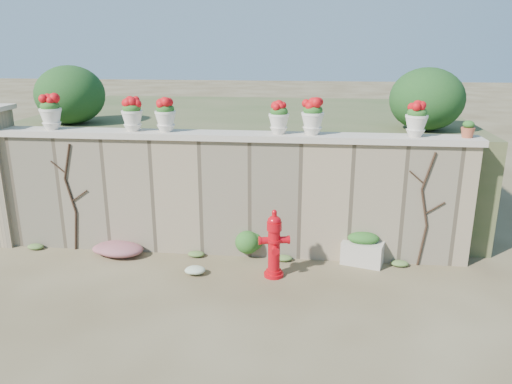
# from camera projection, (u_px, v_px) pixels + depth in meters

# --- Properties ---
(ground) EXTENTS (80.00, 80.00, 0.00)m
(ground) POSITION_uv_depth(u_px,v_px,m) (207.00, 302.00, 7.05)
(ground) COLOR #4E3E27
(ground) RESTS_ON ground
(stone_wall) EXTENTS (8.00, 0.40, 2.00)m
(stone_wall) POSITION_uv_depth(u_px,v_px,m) (227.00, 197.00, 8.47)
(stone_wall) COLOR gray
(stone_wall) RESTS_ON ground
(wall_cap) EXTENTS (8.10, 0.52, 0.10)m
(wall_cap) POSITION_uv_depth(u_px,v_px,m) (226.00, 136.00, 8.16)
(wall_cap) COLOR beige
(wall_cap) RESTS_ON stone_wall
(raised_fill) EXTENTS (9.00, 6.00, 2.00)m
(raised_fill) POSITION_uv_depth(u_px,v_px,m) (250.00, 155.00, 11.51)
(raised_fill) COLOR #384C23
(raised_fill) RESTS_ON ground
(back_shrub_left) EXTENTS (1.30, 1.30, 1.10)m
(back_shrub_left) POSITION_uv_depth(u_px,v_px,m) (70.00, 95.00, 9.49)
(back_shrub_left) COLOR #143814
(back_shrub_left) RESTS_ON raised_fill
(back_shrub_right) EXTENTS (1.30, 1.30, 1.10)m
(back_shrub_right) POSITION_uv_depth(u_px,v_px,m) (427.00, 99.00, 8.80)
(back_shrub_right) COLOR #143814
(back_shrub_right) RESTS_ON raised_fill
(vine_left) EXTENTS (0.60, 0.04, 1.91)m
(vine_left) POSITION_uv_depth(u_px,v_px,m) (71.00, 196.00, 8.54)
(vine_left) COLOR black
(vine_left) RESTS_ON ground
(vine_right) EXTENTS (0.60, 0.04, 1.91)m
(vine_right) POSITION_uv_depth(u_px,v_px,m) (425.00, 208.00, 7.92)
(vine_right) COLOR black
(vine_right) RESTS_ON ground
(fire_hydrant) EXTENTS (0.47, 0.34, 1.09)m
(fire_hydrant) POSITION_uv_depth(u_px,v_px,m) (274.00, 244.00, 7.68)
(fire_hydrant) COLOR #BA0710
(fire_hydrant) RESTS_ON ground
(planter_box) EXTENTS (0.74, 0.55, 0.55)m
(planter_box) POSITION_uv_depth(u_px,v_px,m) (363.00, 249.00, 8.21)
(planter_box) COLOR beige
(planter_box) RESTS_ON ground
(green_shrub) EXTENTS (0.66, 0.60, 0.63)m
(green_shrub) POSITION_uv_depth(u_px,v_px,m) (246.00, 241.00, 8.39)
(green_shrub) COLOR #1E5119
(green_shrub) RESTS_ON ground
(magenta_clump) EXTENTS (1.03, 0.69, 0.28)m
(magenta_clump) POSITION_uv_depth(u_px,v_px,m) (118.00, 247.00, 8.58)
(magenta_clump) COLOR #CB2871
(magenta_clump) RESTS_ON ground
(white_flowers) EXTENTS (0.47, 0.38, 0.17)m
(white_flowers) POSITION_uv_depth(u_px,v_px,m) (197.00, 269.00, 7.86)
(white_flowers) COLOR white
(white_flowers) RESTS_ON ground
(urn_pot_0) EXTENTS (0.36, 0.36, 0.57)m
(urn_pot_0) POSITION_uv_depth(u_px,v_px,m) (51.00, 113.00, 8.38)
(urn_pot_0) COLOR silver
(urn_pot_0) RESTS_ON wall_cap
(urn_pot_1) EXTENTS (0.35, 0.35, 0.55)m
(urn_pot_1) POSITION_uv_depth(u_px,v_px,m) (132.00, 115.00, 8.23)
(urn_pot_1) COLOR silver
(urn_pot_1) RESTS_ON wall_cap
(urn_pot_2) EXTENTS (0.35, 0.35, 0.54)m
(urn_pot_2) POSITION_uv_depth(u_px,v_px,m) (165.00, 115.00, 8.17)
(urn_pot_2) COLOR silver
(urn_pot_2) RESTS_ON wall_cap
(urn_pot_3) EXTENTS (0.33, 0.33, 0.52)m
(urn_pot_3) POSITION_uv_depth(u_px,v_px,m) (279.00, 118.00, 7.98)
(urn_pot_3) COLOR silver
(urn_pot_3) RESTS_ON wall_cap
(urn_pot_4) EXTENTS (0.36, 0.36, 0.56)m
(urn_pot_4) POSITION_uv_depth(u_px,v_px,m) (313.00, 117.00, 7.92)
(urn_pot_4) COLOR silver
(urn_pot_4) RESTS_ON wall_cap
(urn_pot_5) EXTENTS (0.35, 0.35, 0.54)m
(urn_pot_5) POSITION_uv_depth(u_px,v_px,m) (416.00, 119.00, 7.75)
(urn_pot_5) COLOR silver
(urn_pot_5) RESTS_ON wall_cap
(terracotta_pot) EXTENTS (0.21, 0.21, 0.26)m
(terracotta_pot) POSITION_uv_depth(u_px,v_px,m) (468.00, 130.00, 7.71)
(terracotta_pot) COLOR #A84F33
(terracotta_pot) RESTS_ON wall_cap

